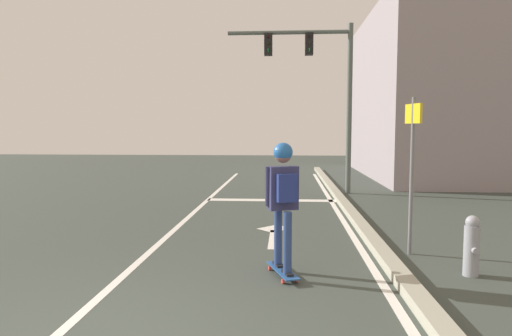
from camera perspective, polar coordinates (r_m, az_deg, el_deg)
The scene contains 12 objects.
lane_line_center at distance 10.06m, azimuth -8.69°, elevation -6.29°, with size 0.12×20.00×0.01m, color silver.
lane_line_curbside at distance 9.90m, azimuth 10.98°, elevation -6.50°, with size 0.12×20.00×0.01m, color silver.
stop_bar at distance 12.39m, azimuth 2.00°, elevation -4.11°, with size 3.54×0.40×0.01m, color silver.
lane_arrow_stem at distance 8.09m, azimuth 2.25°, elevation -9.00°, with size 0.16×1.40×0.01m, color silver.
lane_arrow_head at distance 8.92m, azimuth 2.40°, elevation -7.68°, with size 0.56×0.44×0.01m, color silver.
curb_strip at distance 9.92m, azimuth 12.43°, elevation -6.11°, with size 0.24×24.00×0.14m, color #A2A08B.
skateboard at distance 6.14m, azimuth 3.39°, elevation -12.92°, with size 0.46×0.85×0.09m.
skater at distance 5.88m, azimuth 3.50°, elevation -2.77°, with size 0.45×0.62×1.69m.
traffic_signal_mast at distance 13.87m, azimuth 7.89°, elevation 11.82°, with size 3.75×0.34×5.09m.
street_sign_post at distance 7.30m, azimuth 19.27°, elevation 1.79°, with size 0.14×0.44×2.44m.
fire_hydrant at distance 6.69m, azimuth 25.75°, elevation -8.92°, with size 0.20×0.30×0.82m.
building_block at distance 20.86m, azimuth 25.33°, elevation 8.30°, with size 8.33×10.39×6.69m, color gray.
Camera 1 is at (1.62, -3.63, 1.95)m, focal length 31.43 mm.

